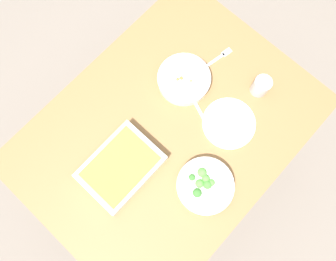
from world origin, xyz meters
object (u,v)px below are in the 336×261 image
at_px(baking_dish, 121,167).
at_px(side_plate, 229,123).
at_px(broccoli_bowl, 205,185).
at_px(fork_on_table, 217,59).
at_px(spoon_by_stew, 198,107).
at_px(stew_bowl, 184,79).
at_px(drink_cup, 261,86).

height_order(baking_dish, side_plate, baking_dish).
height_order(broccoli_bowl, fork_on_table, broccoli_bowl).
distance_m(spoon_by_stew, fork_on_table, 0.24).
xyz_separation_m(stew_bowl, broccoli_bowl, (-0.27, -0.35, -0.00)).
bearing_deg(fork_on_table, drink_cup, -87.26).
distance_m(broccoli_bowl, baking_dish, 0.33).
bearing_deg(baking_dish, side_plate, -24.32).
bearing_deg(fork_on_table, side_plate, -130.12).
bearing_deg(broccoli_bowl, drink_cup, 11.99).
bearing_deg(spoon_by_stew, side_plate, -75.98).
xyz_separation_m(drink_cup, side_plate, (-0.20, -0.00, -0.03)).
distance_m(baking_dish, fork_on_table, 0.62).
distance_m(baking_dish, spoon_by_stew, 0.40).
xyz_separation_m(stew_bowl, fork_on_table, (0.18, -0.04, -0.03)).
relative_size(broccoli_bowl, side_plate, 1.02).
height_order(stew_bowl, baking_dish, same).
xyz_separation_m(side_plate, fork_on_table, (0.19, 0.22, -0.00)).
bearing_deg(drink_cup, broccoli_bowl, -168.01).
bearing_deg(drink_cup, baking_dish, 163.20).
bearing_deg(fork_on_table, stew_bowl, 168.96).
height_order(side_plate, fork_on_table, side_plate).
xyz_separation_m(broccoli_bowl, fork_on_table, (0.45, 0.32, -0.03)).
bearing_deg(baking_dish, fork_on_table, 2.79).
height_order(baking_dish, drink_cup, drink_cup).
relative_size(drink_cup, side_plate, 0.39).
bearing_deg(baking_dish, spoon_by_stew, -7.71).
bearing_deg(broccoli_bowl, spoon_by_stew, 46.13).
relative_size(stew_bowl, fork_on_table, 1.26).
xyz_separation_m(side_plate, spoon_by_stew, (-0.04, 0.14, -0.00)).
bearing_deg(fork_on_table, spoon_by_stew, -159.56).
height_order(side_plate, spoon_by_stew, side_plate).
bearing_deg(baking_dish, broccoli_bowl, -59.53).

